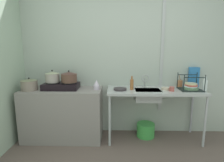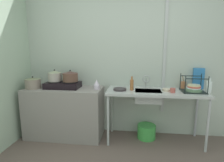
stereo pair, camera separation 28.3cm
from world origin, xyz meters
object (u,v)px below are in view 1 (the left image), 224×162
bottle_by_rack (205,85)px  utensil_jar (180,83)px  percolator (96,85)px  frying_pan (120,89)px  pot_on_left_burner (52,77)px  dish_rack (191,87)px  faucet (145,79)px  cereal_box (194,77)px  cup_by_rack (172,89)px  bottle_by_sink (132,84)px  stove (61,86)px  pot_on_right_burner (69,77)px  sink_basin (148,95)px  pot_beside_stove (29,85)px  small_bowl_on_drainboard (165,89)px  bucket_on_floor (146,130)px

bottle_by_rack → utensil_jar: bearing=139.5°
percolator → frying_pan: size_ratio=0.75×
pot_on_left_burner → dish_rack: bearing=-0.3°
faucet → cereal_box: (0.83, 0.12, 0.02)m
pot_on_left_burner → cup_by_rack: pot_on_left_burner is taller
cup_by_rack → bottle_by_sink: bottle_by_sink is taller
stove → pot_on_right_burner: pot_on_right_burner is taller
dish_rack → cup_by_rack: dish_rack is taller
pot_on_right_burner → sink_basin: bearing=-1.0°
faucet → utensil_jar: faucet is taller
bottle_by_rack → faucet: bearing=171.1°
pot_beside_stove → bottle_by_rack: bottle_by_rack is taller
pot_on_right_burner → pot_on_left_burner: bearing=180.0°
percolator → bottle_by_sink: bottle_by_sink is taller
faucet → frying_pan: bearing=-159.9°
percolator → frying_pan: bearing=-4.6°
stove → pot_on_right_burner: 0.20m
bottle_by_sink → dish_rack: bearing=0.2°
sink_basin → bottle_by_rack: (0.88, -0.01, 0.18)m
bottle_by_sink → faucet: bearing=27.8°
bottle_by_rack → utensil_jar: 0.39m
dish_rack → small_bowl_on_drainboard: size_ratio=2.62×
bucket_on_floor → stove: bearing=-177.1°
pot_on_left_burner → frying_pan: bearing=-2.3°
dish_rack → bottle_by_rack: dish_rack is taller
dish_rack → bottle_by_sink: (-0.92, -0.00, 0.04)m
faucet → cereal_box: cereal_box is taller
pot_on_left_burner → bottle_by_rack: size_ratio=1.02×
faucet → utensil_jar: 0.62m
pot_beside_stove → faucet: (1.82, 0.19, 0.06)m
utensil_jar → frying_pan: bearing=-165.6°
cup_by_rack → pot_beside_stove: bearing=179.6°
cup_by_rack → utensil_jar: utensil_jar is taller
sink_basin → cup_by_rack: bearing=-12.1°
dish_rack → utensil_jar: (-0.09, 0.23, 0.01)m
pot_on_right_burner → frying_pan: size_ratio=1.22×
dish_rack → bucket_on_floor: size_ratio=1.11×
stove → pot_on_right_burner: bearing=-0.0°
percolator → bottle_by_rack: bearing=-0.7°
stove → bucket_on_floor: bearing=2.9°
frying_pan → utensil_jar: 1.05m
stove → sink_basin: size_ratio=1.40×
stove → utensil_jar: bearing=6.4°
bottle_by_sink → bucket_on_floor: (0.26, 0.08, -0.81)m
cereal_box → pot_on_right_burner: bearing=-165.7°
faucet → small_bowl_on_drainboard: (0.30, -0.11, -0.13)m
bucket_on_floor → bottle_by_sink: bearing=-162.3°
bottle_by_rack → percolator: bearing=179.3°
cup_by_rack → bucket_on_floor: size_ratio=0.26×
percolator → sink_basin: percolator is taller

